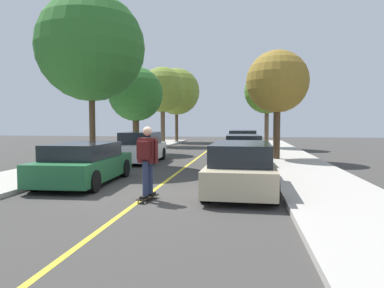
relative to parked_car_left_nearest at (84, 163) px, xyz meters
The scene contains 16 objects.
ground 3.06m from the parked_car_left_nearest, 32.06° to the right, with size 80.00×80.00×0.00m, color #3D3A38.
sidewalk_right 7.71m from the parked_car_left_nearest, 11.90° to the right, with size 2.82×56.00×0.14m, color #ADA89E.
center_line 3.56m from the parked_car_left_nearest, 43.66° to the left, with size 0.12×39.20×0.01m, color gold.
parked_car_left_nearest is the anchor object (origin of this frame).
parked_car_left_near 6.16m from the parked_car_left_nearest, 90.02° to the left, with size 2.03×4.18×1.50m.
parked_car_right_nearest 5.09m from the parked_car_left_nearest, ahead, with size 1.99×4.67×1.40m.
parked_car_right_near 7.49m from the parked_car_left_nearest, 47.49° to the left, with size 1.93×4.58×1.42m.
parked_car_right_far 13.11m from the parked_car_left_nearest, 67.28° to the left, with size 2.10×4.69×1.49m.
street_tree_left_nearest 6.59m from the parked_car_left_nearest, 111.18° to the left, with size 4.79×4.79×7.58m.
street_tree_left_near 11.30m from the parked_car_left_nearest, 98.91° to the left, with size 3.42×3.42×5.35m.
street_tree_left_far 18.58m from the parked_car_left_nearest, 95.33° to the left, with size 3.76×3.76×6.47m.
street_tree_left_farthest 24.54m from the parked_car_left_nearest, 94.00° to the left, with size 4.65×4.65×7.28m.
street_tree_right_nearest 10.72m from the parked_car_left_nearest, 48.50° to the left, with size 3.14×3.14×5.48m.
street_tree_right_near 17.84m from the parked_car_left_nearest, 67.28° to the left, with size 3.35×3.35×5.87m.
skateboard 3.52m from the parked_car_left_nearest, 38.12° to the right, with size 0.39×0.87×0.10m.
skateboarder 3.52m from the parked_car_left_nearest, 38.61° to the right, with size 0.59×0.71×1.77m.
Camera 1 is at (2.62, -9.02, 1.97)m, focal length 32.71 mm.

